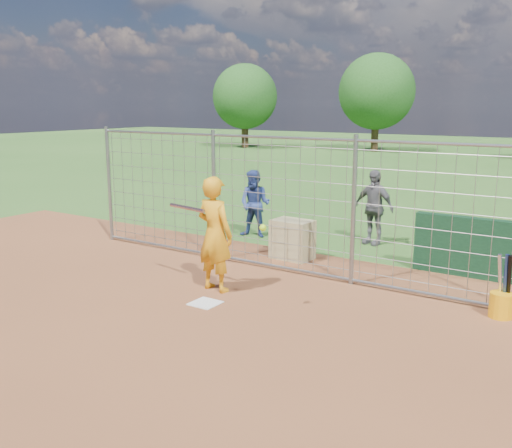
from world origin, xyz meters
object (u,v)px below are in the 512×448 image
Objects in this scene: bystander_a at (255,204)px; equipment_bin at (292,239)px; bystander_b at (373,207)px; bucket_with_bats at (502,302)px; batter at (215,234)px.

equipment_bin is (1.71, -1.20, -0.39)m from bystander_a.
bystander_a is 2.73m from bystander_b.
bystander_b is 2.30m from equipment_bin.
bystander_b is at bearing 69.46° from equipment_bin.
bystander_a is 1.63× the size of bucket_with_bats.
batter is at bearing -89.66° from equipment_bin.
bucket_with_bats is (3.33, -3.22, -0.59)m from bystander_b.
bucket_with_bats is at bearing -12.81° from equipment_bin.
equipment_bin is at bearing 164.87° from bucket_with_bats.
bucket_with_bats reaches higher than equipment_bin.
batter reaches higher than bystander_b.
bystander_b is 4.67m from bucket_with_bats.
bystander_b is at bearing -96.81° from batter.
bucket_with_bats is at bearing -157.79° from batter.
batter is 1.16× the size of bystander_b.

